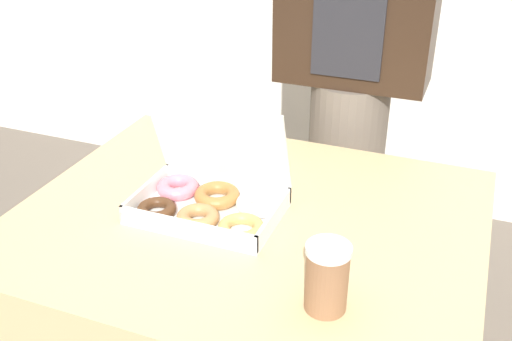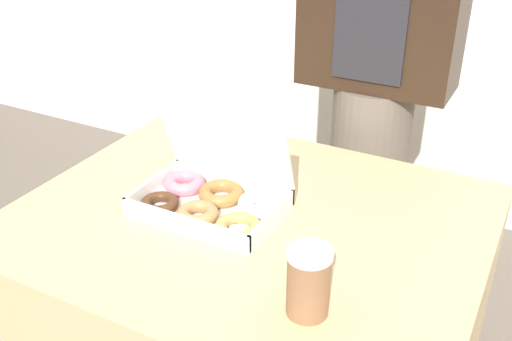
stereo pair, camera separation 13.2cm
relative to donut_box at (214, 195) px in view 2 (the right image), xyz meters
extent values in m
cube|color=tan|center=(0.09, 0.02, -0.43)|extent=(1.07, 0.87, 0.77)
cube|color=white|center=(0.00, -0.02, -0.04)|extent=(0.34, 0.22, 0.01)
cube|color=white|center=(-0.17, -0.02, -0.01)|extent=(0.01, 0.22, 0.04)
cube|color=white|center=(0.16, -0.02, -0.01)|extent=(0.01, 0.22, 0.04)
cube|color=white|center=(0.00, -0.12, -0.01)|extent=(0.34, 0.01, 0.04)
cube|color=white|center=(0.00, 0.09, -0.01)|extent=(0.34, 0.01, 0.04)
cube|color=white|center=(0.00, 0.06, 0.12)|extent=(0.34, 0.08, 0.21)
torus|color=#4C2D19|center=(-0.11, -0.07, -0.02)|extent=(0.11, 0.11, 0.03)
torus|color=pink|center=(-0.11, 0.04, -0.02)|extent=(0.14, 0.14, 0.03)
torus|color=#B27F4C|center=(0.00, -0.07, -0.02)|extent=(0.11, 0.11, 0.03)
torus|color=#A87038|center=(0.00, 0.04, -0.02)|extent=(0.13, 0.13, 0.03)
torus|color=tan|center=(0.10, -0.07, -0.02)|extent=(0.13, 0.13, 0.03)
torus|color=white|center=(0.10, 0.04, -0.02)|extent=(0.14, 0.14, 0.03)
cylinder|color=#8C6042|center=(0.34, -0.23, 0.02)|extent=(0.08, 0.08, 0.13)
cylinder|color=white|center=(0.34, -0.23, 0.09)|extent=(0.08, 0.08, 0.01)
cylinder|color=#665B51|center=(0.17, 0.68, -0.36)|extent=(0.25, 0.25, 0.90)
cube|color=#232328|center=(0.17, 0.57, 0.31)|extent=(0.21, 0.01, 0.36)
camera|label=1|loc=(0.54, -1.08, 0.72)|focal=42.00mm
camera|label=2|loc=(0.66, -1.03, 0.72)|focal=42.00mm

